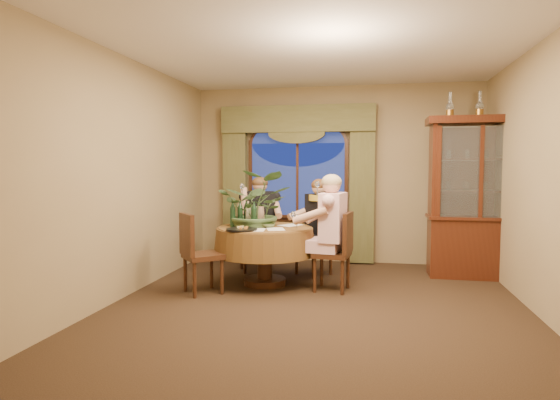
% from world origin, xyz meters
% --- Properties ---
extents(floor, '(5.00, 5.00, 0.00)m').
position_xyz_m(floor, '(0.00, 0.00, 0.00)').
color(floor, black).
rests_on(floor, ground).
extents(wall_back, '(4.50, 0.00, 4.50)m').
position_xyz_m(wall_back, '(0.00, 2.50, 1.40)').
color(wall_back, '#8C7750').
rests_on(wall_back, ground).
extents(wall_right, '(0.00, 5.00, 5.00)m').
position_xyz_m(wall_right, '(2.25, 0.00, 1.40)').
color(wall_right, '#8C7750').
rests_on(wall_right, ground).
extents(ceiling, '(5.00, 5.00, 0.00)m').
position_xyz_m(ceiling, '(0.00, 0.00, 2.80)').
color(ceiling, white).
rests_on(ceiling, wall_back).
extents(window, '(1.62, 0.10, 1.32)m').
position_xyz_m(window, '(-0.60, 2.43, 1.30)').
color(window, navy).
rests_on(window, wall_back).
extents(arched_transom, '(1.60, 0.06, 0.44)m').
position_xyz_m(arched_transom, '(-0.60, 2.43, 2.08)').
color(arched_transom, navy).
rests_on(arched_transom, wall_back).
extents(drapery_left, '(0.38, 0.14, 2.32)m').
position_xyz_m(drapery_left, '(-1.63, 2.38, 1.18)').
color(drapery_left, '#4B4B24').
rests_on(drapery_left, floor).
extents(drapery_right, '(0.38, 0.14, 2.32)m').
position_xyz_m(drapery_right, '(0.43, 2.38, 1.18)').
color(drapery_right, '#4B4B24').
rests_on(drapery_right, floor).
extents(swag_valance, '(2.45, 0.16, 0.42)m').
position_xyz_m(swag_valance, '(-0.60, 2.35, 2.28)').
color(swag_valance, '#4B4B24').
rests_on(swag_valance, wall_back).
extents(dining_table, '(1.63, 1.63, 0.75)m').
position_xyz_m(dining_table, '(-0.77, 0.81, 0.38)').
color(dining_table, brown).
rests_on(dining_table, floor).
extents(china_cabinet, '(1.36, 0.54, 2.20)m').
position_xyz_m(china_cabinet, '(1.99, 1.75, 1.10)').
color(china_cabinet, '#37150C').
rests_on(china_cabinet, floor).
extents(oil_lamp_left, '(0.11, 0.11, 0.34)m').
position_xyz_m(oil_lamp_left, '(1.61, 1.75, 2.37)').
color(oil_lamp_left, '#A5722D').
rests_on(oil_lamp_left, china_cabinet).
extents(oil_lamp_center, '(0.11, 0.11, 0.34)m').
position_xyz_m(oil_lamp_center, '(1.99, 1.75, 2.37)').
color(oil_lamp_center, '#A5722D').
rests_on(oil_lamp_center, china_cabinet).
extents(oil_lamp_right, '(0.11, 0.11, 0.34)m').
position_xyz_m(oil_lamp_right, '(2.37, 1.75, 2.37)').
color(oil_lamp_right, '#A5722D').
rests_on(oil_lamp_right, china_cabinet).
extents(chair_right, '(0.48, 0.48, 0.96)m').
position_xyz_m(chair_right, '(0.10, 0.68, 0.48)').
color(chair_right, black).
rests_on(chair_right, floor).
extents(chair_back_right, '(0.59, 0.59, 0.96)m').
position_xyz_m(chair_back_right, '(-0.22, 1.49, 0.48)').
color(chair_back_right, black).
rests_on(chair_back_right, floor).
extents(chair_back, '(0.55, 0.55, 0.96)m').
position_xyz_m(chair_back, '(-1.10, 1.57, 0.48)').
color(chair_back, black).
rests_on(chair_back, floor).
extents(chair_front_left, '(0.59, 0.59, 0.96)m').
position_xyz_m(chair_front_left, '(-1.41, 0.26, 0.48)').
color(chair_front_left, black).
rests_on(chair_front_left, floor).
extents(person_pink, '(0.55, 0.58, 1.44)m').
position_xyz_m(person_pink, '(0.12, 0.67, 0.72)').
color(person_pink, beige).
rests_on(person_pink, floor).
extents(person_back, '(0.61, 0.58, 1.38)m').
position_xyz_m(person_back, '(-1.04, 1.67, 0.69)').
color(person_back, black).
rests_on(person_back, floor).
extents(person_scarf, '(0.66, 0.66, 1.36)m').
position_xyz_m(person_scarf, '(-0.12, 1.41, 0.68)').
color(person_scarf, black).
rests_on(person_scarf, floor).
extents(stoneware_vase, '(0.14, 0.14, 0.25)m').
position_xyz_m(stoneware_vase, '(-0.87, 0.93, 0.88)').
color(stoneware_vase, '#9E7960').
rests_on(stoneware_vase, dining_table).
extents(centerpiece_plant, '(0.95, 1.06, 0.82)m').
position_xyz_m(centerpiece_plant, '(-0.90, 0.93, 1.36)').
color(centerpiece_plant, '#3B5931').
rests_on(centerpiece_plant, dining_table).
extents(olive_bowl, '(0.17, 0.17, 0.05)m').
position_xyz_m(olive_bowl, '(-0.71, 0.75, 0.78)').
color(olive_bowl, '#48582F').
rests_on(olive_bowl, dining_table).
extents(cheese_platter, '(0.38, 0.38, 0.02)m').
position_xyz_m(cheese_platter, '(-0.97, 0.43, 0.76)').
color(cheese_platter, black).
rests_on(cheese_platter, dining_table).
extents(wine_bottle_0, '(0.07, 0.07, 0.33)m').
position_xyz_m(wine_bottle_0, '(-1.05, 0.96, 0.92)').
color(wine_bottle_0, black).
rests_on(wine_bottle_0, dining_table).
extents(wine_bottle_1, '(0.07, 0.07, 0.33)m').
position_xyz_m(wine_bottle_1, '(-0.89, 0.73, 0.92)').
color(wine_bottle_1, black).
rests_on(wine_bottle_1, dining_table).
extents(wine_bottle_2, '(0.07, 0.07, 0.33)m').
position_xyz_m(wine_bottle_2, '(-1.00, 0.83, 0.92)').
color(wine_bottle_2, tan).
rests_on(wine_bottle_2, dining_table).
extents(wine_bottle_3, '(0.07, 0.07, 0.33)m').
position_xyz_m(wine_bottle_3, '(-1.18, 0.75, 0.92)').
color(wine_bottle_3, black).
rests_on(wine_bottle_3, dining_table).
extents(wine_bottle_4, '(0.07, 0.07, 0.33)m').
position_xyz_m(wine_bottle_4, '(-1.09, 0.79, 0.92)').
color(wine_bottle_4, black).
rests_on(wine_bottle_4, dining_table).
extents(wine_bottle_5, '(0.07, 0.07, 0.33)m').
position_xyz_m(wine_bottle_5, '(-1.14, 0.90, 0.92)').
color(wine_bottle_5, tan).
rests_on(wine_bottle_5, dining_table).
extents(tasting_paper_0, '(0.29, 0.35, 0.00)m').
position_xyz_m(tasting_paper_0, '(-0.59, 0.60, 0.75)').
color(tasting_paper_0, white).
rests_on(tasting_paper_0, dining_table).
extents(tasting_paper_1, '(0.33, 0.37, 0.00)m').
position_xyz_m(tasting_paper_1, '(-0.47, 1.01, 0.75)').
color(tasting_paper_1, white).
rests_on(tasting_paper_1, dining_table).
extents(tasting_paper_2, '(0.24, 0.32, 0.00)m').
position_xyz_m(tasting_paper_2, '(-0.81, 0.48, 0.75)').
color(tasting_paper_2, white).
rests_on(tasting_paper_2, dining_table).
extents(wine_glass_person_pink, '(0.07, 0.07, 0.18)m').
position_xyz_m(wine_glass_person_pink, '(-0.34, 0.74, 0.84)').
color(wine_glass_person_pink, silver).
rests_on(wine_glass_person_pink, dining_table).
extents(wine_glass_person_back, '(0.07, 0.07, 0.18)m').
position_xyz_m(wine_glass_person_back, '(-0.90, 1.22, 0.84)').
color(wine_glass_person_back, silver).
rests_on(wine_glass_person_back, dining_table).
extents(wine_glass_person_scarf, '(0.07, 0.07, 0.18)m').
position_xyz_m(wine_glass_person_scarf, '(-0.45, 1.10, 0.84)').
color(wine_glass_person_scarf, silver).
rests_on(wine_glass_person_scarf, dining_table).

